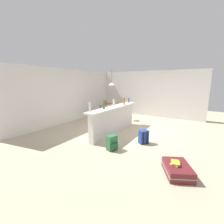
{
  "coord_description": "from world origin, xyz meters",
  "views": [
    {
      "loc": [
        -5.26,
        -2.53,
        1.9
      ],
      "look_at": [
        -0.19,
        0.6,
        0.71
      ],
      "focal_mm": 24.2,
      "sensor_mm": 36.0,
      "label": 1
    }
  ],
  "objects": [
    {
      "name": "dining_chair_far_side",
      "position": [
        1.34,
        2.09,
        0.52
      ],
      "size": [
        0.44,
        0.44,
        0.93
      ],
      "color": "#9E754C",
      "rests_on": "ground_plane"
    },
    {
      "name": "bottle_green",
      "position": [
        -1.1,
        0.36,
        1.1
      ],
      "size": [
        0.08,
        0.08,
        0.2
      ],
      "primitive_type": "cylinder",
      "color": "#2D6B38",
      "rests_on": "bar_countertop"
    },
    {
      "name": "wall_back",
      "position": [
        0.0,
        3.05,
        1.25
      ],
      "size": [
        6.6,
        0.1,
        2.5
      ],
      "primitive_type": "cube",
      "color": "silver",
      "rests_on": "ground_plane"
    },
    {
      "name": "book_stack",
      "position": [
        -2.14,
        -2.15,
        0.25
      ],
      "size": [
        0.25,
        0.21,
        0.06
      ],
      "color": "tan",
      "rests_on": "suitcase_flat_maroon"
    },
    {
      "name": "bottle_blue",
      "position": [
        0.76,
        0.32,
        1.1
      ],
      "size": [
        0.06,
        0.06,
        0.21
      ],
      "primitive_type": "cylinder",
      "color": "#284C89",
      "rests_on": "bar_countertop"
    },
    {
      "name": "wall_right",
      "position": [
        3.05,
        0.3,
        1.25
      ],
      "size": [
        0.1,
        6.0,
        2.5
      ],
      "primitive_type": "cube",
      "color": "silver",
      "rests_on": "ground_plane"
    },
    {
      "name": "backpack_blue",
      "position": [
        -0.93,
        -1.02,
        0.2
      ],
      "size": [
        0.34,
        0.33,
        0.42
      ],
      "color": "#233D93",
      "rests_on": "ground_plane"
    },
    {
      "name": "backpack_green",
      "position": [
        -1.85,
        -0.43,
        0.2
      ],
      "size": [
        0.32,
        0.3,
        0.42
      ],
      "color": "#286B3D",
      "rests_on": "ground_plane"
    },
    {
      "name": "bottle_clear",
      "position": [
        -0.5,
        0.33,
        1.14
      ],
      "size": [
        0.07,
        0.07,
        0.28
      ],
      "primitive_type": "cylinder",
      "color": "silver",
      "rests_on": "bar_countertop"
    },
    {
      "name": "pendant_lamp",
      "position": [
        1.31,
        1.54,
        1.81
      ],
      "size": [
        0.34,
        0.34,
        0.8
      ],
      "color": "black"
    },
    {
      "name": "suitcase_flat_maroon",
      "position": [
        -2.12,
        -2.19,
        0.11
      ],
      "size": [
        0.89,
        0.75,
        0.22
      ],
      "color": "maroon",
      "rests_on": "ground_plane"
    },
    {
      "name": "bottle_amber",
      "position": [
        0.12,
        0.22,
        1.14
      ],
      "size": [
        0.07,
        0.07,
        0.29
      ],
      "primitive_type": "cylinder",
      "color": "#9E661E",
      "rests_on": "bar_countertop"
    },
    {
      "name": "bar_countertop",
      "position": [
        -0.49,
        0.31,
        0.98
      ],
      "size": [
        2.96,
        0.4,
        0.05
      ],
      "primitive_type": "cube",
      "color": "white",
      "rests_on": "partition_half_wall"
    },
    {
      "name": "dining_table",
      "position": [
        1.34,
        1.59,
        0.65
      ],
      "size": [
        1.1,
        0.8,
        0.74
      ],
      "color": "brown",
      "rests_on": "ground_plane"
    },
    {
      "name": "ground_plane",
      "position": [
        0.0,
        0.0,
        -0.03
      ],
      "size": [
        13.0,
        13.0,
        0.05
      ],
      "primitive_type": "cube",
      "color": "#BCAD8E"
    },
    {
      "name": "bottle_white",
      "position": [
        -1.78,
        0.4,
        1.15
      ],
      "size": [
        0.06,
        0.06,
        0.29
      ],
      "primitive_type": "cylinder",
      "color": "silver",
      "rests_on": "bar_countertop"
    },
    {
      "name": "partition_half_wall",
      "position": [
        -0.49,
        0.31,
        0.48
      ],
      "size": [
        2.8,
        0.2,
        0.95
      ],
      "primitive_type": "cube",
      "color": "silver",
      "rests_on": "ground_plane"
    },
    {
      "name": "dining_chair_near_partition",
      "position": [
        1.24,
        1.11,
        0.52
      ],
      "size": [
        0.43,
        0.43,
        0.93
      ],
      "color": "#9E754C",
      "rests_on": "ground_plane"
    }
  ]
}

